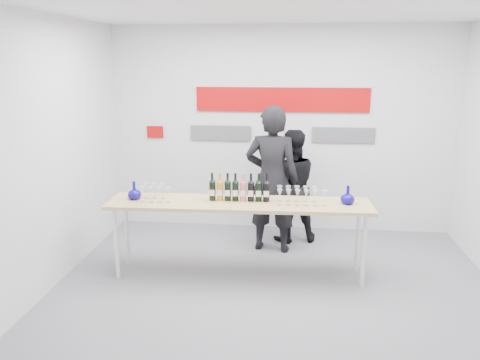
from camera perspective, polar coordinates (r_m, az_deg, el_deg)
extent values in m
plane|color=slate|center=(5.48, 4.18, -12.85)|extent=(5.00, 5.00, 0.00)
cube|color=silver|center=(6.94, 5.05, 6.04)|extent=(5.00, 0.04, 3.00)
cube|color=#AD0708|center=(6.86, 5.13, 9.73)|extent=(2.50, 0.02, 0.35)
cube|color=#59595E|center=(7.00, -2.39, 5.74)|extent=(0.90, 0.02, 0.22)
cube|color=#59595E|center=(6.96, 12.49, 5.36)|extent=(0.90, 0.02, 0.22)
cube|color=#AD0708|center=(7.21, -10.31, 5.78)|extent=(0.25, 0.02, 0.18)
cube|color=tan|center=(5.42, -0.12, -2.90)|extent=(3.06, 0.71, 0.04)
cylinder|color=silver|center=(5.67, -14.86, -7.49)|extent=(0.05, 0.05, 0.87)
cylinder|color=silver|center=(5.47, 14.88, -8.34)|extent=(0.05, 0.05, 0.87)
cylinder|color=silver|center=(6.03, -13.62, -6.08)|extent=(0.05, 0.05, 0.87)
cylinder|color=silver|center=(5.84, 14.18, -6.81)|extent=(0.05, 0.05, 0.87)
imported|color=black|center=(6.17, 3.91, 0.05)|extent=(0.77, 0.56, 1.96)
imported|color=black|center=(6.57, 6.16, -0.74)|extent=(0.90, 0.78, 1.59)
cylinder|color=black|center=(6.75, 5.66, -7.35)|extent=(0.16, 0.16, 0.02)
cylinder|color=black|center=(6.53, 5.81, -1.83)|extent=(0.02, 0.02, 1.37)
sphere|color=black|center=(6.34, 5.97, 4.22)|extent=(0.05, 0.05, 0.05)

